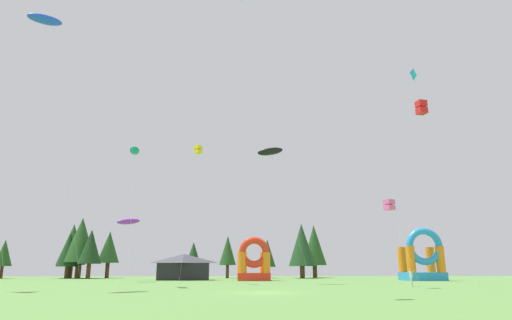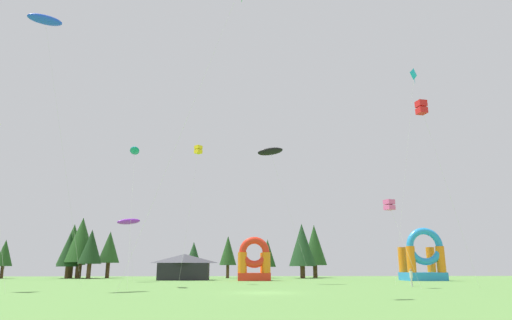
{
  "view_description": "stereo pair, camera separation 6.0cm",
  "coord_description": "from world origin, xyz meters",
  "px_view_note": "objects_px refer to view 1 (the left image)",
  "views": [
    {
      "loc": [
        -2.39,
        -32.72,
        1.82
      ],
      "look_at": [
        0.0,
        9.95,
        12.5
      ],
      "focal_mm": 30.16,
      "sensor_mm": 36.0,
      "label": 1
    },
    {
      "loc": [
        -2.33,
        -32.73,
        1.82
      ],
      "look_at": [
        0.0,
        9.95,
        12.5
      ],
      "focal_mm": 30.16,
      "sensor_mm": 36.0,
      "label": 2
    }
  ],
  "objects_px": {
    "kite_red_box": "(421,108)",
    "festival_tent": "(184,267)",
    "kite_blue_parafoil": "(45,20)",
    "inflatable_blue_arch": "(254,265)",
    "kite_purple_parafoil": "(129,222)",
    "kite_yellow_box": "(198,150)",
    "kite_teal_parafoil": "(135,151)",
    "person_midfield": "(411,276)",
    "inflatable_orange_dome": "(423,261)",
    "kite_cyan_diamond": "(414,77)",
    "kite_pink_box": "(389,205)",
    "kite_black_parafoil": "(270,152)"
  },
  "relations": [
    {
      "from": "kite_red_box",
      "to": "kite_yellow_box",
      "type": "height_order",
      "value": "kite_red_box"
    },
    {
      "from": "kite_yellow_box",
      "to": "inflatable_blue_arch",
      "type": "distance_m",
      "value": 19.21
    },
    {
      "from": "kite_teal_parafoil",
      "to": "person_midfield",
      "type": "height_order",
      "value": "kite_teal_parafoil"
    },
    {
      "from": "kite_teal_parafoil",
      "to": "kite_blue_parafoil",
      "type": "distance_m",
      "value": 14.81
    },
    {
      "from": "kite_cyan_diamond",
      "to": "kite_black_parafoil",
      "type": "xyz_separation_m",
      "value": [
        -15.97,
        6.01,
        -7.44
      ]
    },
    {
      "from": "kite_teal_parafoil",
      "to": "kite_yellow_box",
      "type": "height_order",
      "value": "kite_yellow_box"
    },
    {
      "from": "inflatable_orange_dome",
      "to": "festival_tent",
      "type": "distance_m",
      "value": 34.18
    },
    {
      "from": "kite_purple_parafoil",
      "to": "inflatable_blue_arch",
      "type": "xyz_separation_m",
      "value": [
        16.84,
        3.97,
        -5.53
      ]
    },
    {
      "from": "kite_purple_parafoil",
      "to": "kite_blue_parafoil",
      "type": "xyz_separation_m",
      "value": [
        -4.24,
        -20.78,
        16.85
      ]
    },
    {
      "from": "kite_cyan_diamond",
      "to": "kite_teal_parafoil",
      "type": "bearing_deg",
      "value": -177.96
    },
    {
      "from": "kite_cyan_diamond",
      "to": "kite_yellow_box",
      "type": "bearing_deg",
      "value": 165.31
    },
    {
      "from": "kite_teal_parafoil",
      "to": "person_midfield",
      "type": "distance_m",
      "value": 30.1
    },
    {
      "from": "kite_red_box",
      "to": "inflatable_blue_arch",
      "type": "height_order",
      "value": "kite_red_box"
    },
    {
      "from": "kite_teal_parafoil",
      "to": "kite_black_parafoil",
      "type": "bearing_deg",
      "value": 26.06
    },
    {
      "from": "kite_red_box",
      "to": "festival_tent",
      "type": "relative_size",
      "value": 2.26
    },
    {
      "from": "kite_black_parafoil",
      "to": "person_midfield",
      "type": "bearing_deg",
      "value": -30.8
    },
    {
      "from": "festival_tent",
      "to": "kite_teal_parafoil",
      "type": "bearing_deg",
      "value": -97.9
    },
    {
      "from": "kite_cyan_diamond",
      "to": "inflatable_blue_arch",
      "type": "height_order",
      "value": "kite_cyan_diamond"
    },
    {
      "from": "kite_red_box",
      "to": "kite_blue_parafoil",
      "type": "distance_m",
      "value": 35.85
    },
    {
      "from": "kite_cyan_diamond",
      "to": "inflatable_blue_arch",
      "type": "bearing_deg",
      "value": 133.77
    },
    {
      "from": "kite_cyan_diamond",
      "to": "kite_purple_parafoil",
      "type": "xyz_separation_m",
      "value": [
        -34.17,
        14.12,
        -15.14
      ]
    },
    {
      "from": "kite_purple_parafoil",
      "to": "inflatable_orange_dome",
      "type": "distance_m",
      "value": 41.07
    },
    {
      "from": "inflatable_blue_arch",
      "to": "kite_yellow_box",
      "type": "bearing_deg",
      "value": -122.29
    },
    {
      "from": "kite_cyan_diamond",
      "to": "kite_blue_parafoil",
      "type": "xyz_separation_m",
      "value": [
        -38.4,
        -6.66,
        1.71
      ]
    },
    {
      "from": "kite_teal_parafoil",
      "to": "inflatable_blue_arch",
      "type": "xyz_separation_m",
      "value": [
        13.15,
        19.17,
        -11.17
      ]
    },
    {
      "from": "inflatable_blue_arch",
      "to": "kite_purple_parafoil",
      "type": "bearing_deg",
      "value": -166.74
    },
    {
      "from": "person_midfield",
      "to": "kite_red_box",
      "type": "bearing_deg",
      "value": -146.32
    },
    {
      "from": "kite_red_box",
      "to": "person_midfield",
      "type": "distance_m",
      "value": 16.28
    },
    {
      "from": "kite_cyan_diamond",
      "to": "kite_yellow_box",
      "type": "relative_size",
      "value": 1.46
    },
    {
      "from": "kite_pink_box",
      "to": "kite_cyan_diamond",
      "type": "bearing_deg",
      "value": 36.69
    },
    {
      "from": "kite_yellow_box",
      "to": "festival_tent",
      "type": "relative_size",
      "value": 2.24
    },
    {
      "from": "kite_black_parafoil",
      "to": "inflatable_orange_dome",
      "type": "height_order",
      "value": "kite_black_parafoil"
    },
    {
      "from": "person_midfield",
      "to": "inflatable_blue_arch",
      "type": "bearing_deg",
      "value": 75.23
    },
    {
      "from": "person_midfield",
      "to": "inflatable_orange_dome",
      "type": "xyz_separation_m",
      "value": [
        9.54,
        18.57,
        1.69
      ]
    },
    {
      "from": "kite_cyan_diamond",
      "to": "inflatable_orange_dome",
      "type": "height_order",
      "value": "kite_cyan_diamond"
    },
    {
      "from": "kite_blue_parafoil",
      "to": "inflatable_blue_arch",
      "type": "height_order",
      "value": "kite_blue_parafoil"
    },
    {
      "from": "kite_black_parafoil",
      "to": "kite_purple_parafoil",
      "type": "bearing_deg",
      "value": 155.99
    },
    {
      "from": "kite_yellow_box",
      "to": "kite_pink_box",
      "type": "distance_m",
      "value": 23.28
    },
    {
      "from": "kite_yellow_box",
      "to": "kite_teal_parafoil",
      "type": "bearing_deg",
      "value": -127.56
    },
    {
      "from": "kite_red_box",
      "to": "inflatable_blue_arch",
      "type": "relative_size",
      "value": 2.72
    },
    {
      "from": "kite_cyan_diamond",
      "to": "kite_pink_box",
      "type": "bearing_deg",
      "value": -143.31
    },
    {
      "from": "inflatable_orange_dome",
      "to": "kite_teal_parafoil",
      "type": "bearing_deg",
      "value": -154.1
    },
    {
      "from": "kite_red_box",
      "to": "inflatable_orange_dome",
      "type": "xyz_separation_m",
      "value": [
        10.26,
        25.73,
        -12.92
      ]
    },
    {
      "from": "kite_teal_parafoil",
      "to": "kite_pink_box",
      "type": "distance_m",
      "value": 25.74
    },
    {
      "from": "kite_pink_box",
      "to": "inflatable_blue_arch",
      "type": "xyz_separation_m",
      "value": [
        -11.74,
        22.26,
        -5.38
      ]
    },
    {
      "from": "kite_red_box",
      "to": "kite_yellow_box",
      "type": "distance_m",
      "value": 25.93
    },
    {
      "from": "festival_tent",
      "to": "inflatable_blue_arch",
      "type": "bearing_deg",
      "value": -17.09
    },
    {
      "from": "kite_purple_parafoil",
      "to": "kite_yellow_box",
      "type": "height_order",
      "value": "kite_yellow_box"
    },
    {
      "from": "kite_red_box",
      "to": "kite_blue_parafoil",
      "type": "relative_size",
      "value": 0.64
    },
    {
      "from": "kite_cyan_diamond",
      "to": "kite_purple_parafoil",
      "type": "relative_size",
      "value": 2.81
    }
  ]
}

